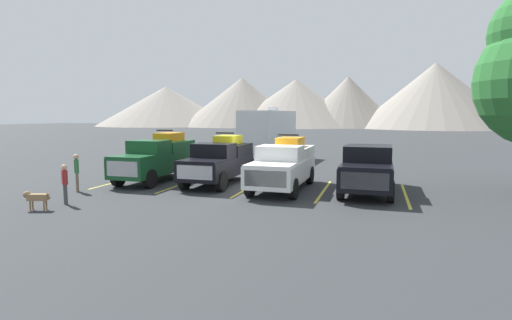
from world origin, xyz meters
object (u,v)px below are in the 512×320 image
pickup_truck_b (220,160)px  dog (35,197)px  pickup_truck_d (368,167)px  pickup_truck_c (284,164)px  person_b (77,170)px  camper_trailer_a (269,133)px  pickup_truck_a (157,158)px  person_a (65,182)px

pickup_truck_b → dog: bearing=-120.3°
pickup_truck_d → pickup_truck_c: bearing=-174.0°
person_b → dog: (1.06, -3.42, -0.50)m
pickup_truck_c → dog: (-7.68, -6.79, -0.67)m
pickup_truck_c → pickup_truck_b: bearing=171.4°
pickup_truck_d → dog: pickup_truck_d is taller
pickup_truck_b → pickup_truck_c: size_ratio=0.91×
pickup_truck_b → person_b: size_ratio=3.11×
camper_trailer_a → person_b: (-5.14, -14.28, -1.13)m
dog → camper_trailer_a: bearing=77.0°
pickup_truck_b → dog: (-4.26, -7.31, -0.69)m
pickup_truck_a → dog: pickup_truck_a is taller
pickup_truck_c → dog: 10.27m
person_a → pickup_truck_a: bearing=85.9°
pickup_truck_b → person_a: 7.34m
pickup_truck_c → person_a: bearing=-142.2°
pickup_truck_b → person_b: 6.60m
pickup_truck_b → camper_trailer_a: size_ratio=0.63×
pickup_truck_a → camper_trailer_a: (3.28, 10.48, 0.90)m
pickup_truck_a → person_a: (-0.44, -6.11, -0.32)m
pickup_truck_a → pickup_truck_d: pickup_truck_a is taller
pickup_truck_c → dog: pickup_truck_c is taller
pickup_truck_a → pickup_truck_b: pickup_truck_a is taller
camper_trailer_a → dog: size_ratio=8.73×
pickup_truck_d → dog: bearing=-147.9°
person_a → camper_trailer_a: bearing=77.3°
pickup_truck_b → pickup_truck_a: bearing=-178.6°
pickup_truck_c → pickup_truck_d: pickup_truck_c is taller
pickup_truck_b → camper_trailer_a: bearing=91.0°
person_b → dog: bearing=-72.7°
pickup_truck_c → person_a: 9.28m
pickup_truck_b → pickup_truck_c: pickup_truck_b is taller
pickup_truck_a → person_b: pickup_truck_a is taller
pickup_truck_b → pickup_truck_d: size_ratio=0.90×
camper_trailer_a → person_a: bearing=-102.7°
camper_trailer_a → person_a: size_ratio=5.36×
pickup_truck_b → person_b: pickup_truck_b is taller
person_a → pickup_truck_d: bearing=28.7°
pickup_truck_a → pickup_truck_b: bearing=1.4°
dog → pickup_truck_d: bearing=32.1°
pickup_truck_d → person_a: (-11.10, -6.08, -0.23)m
pickup_truck_b → dog: pickup_truck_b is taller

